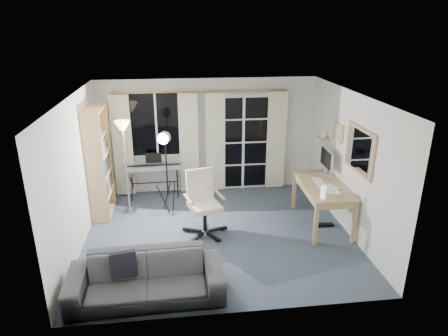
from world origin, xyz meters
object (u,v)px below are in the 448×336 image
at_px(studio_light, 165,148).
at_px(monitor, 327,159).
at_px(bookshelf, 97,165).
at_px(keyboard_piano, 154,167).
at_px(office_chair, 202,196).
at_px(mug, 341,192).
at_px(desk, 323,189).
at_px(sofa, 146,272).
at_px(torchiere_lamp, 124,140).

relative_size(studio_light, monitor, 2.93).
bearing_deg(monitor, bookshelf, 174.93).
bearing_deg(keyboard_piano, monitor, -20.15).
bearing_deg(office_chair, mug, -27.79).
xyz_separation_m(keyboard_piano, desk, (3.02, -1.56, 0.03)).
height_order(keyboard_piano, sofa, keyboard_piano).
xyz_separation_m(torchiere_lamp, mug, (3.59, -1.43, -0.60)).
distance_m(studio_light, desk, 2.92).
bearing_deg(mug, studio_light, 156.54).
xyz_separation_m(bookshelf, monitor, (4.20, -0.50, 0.11)).
bearing_deg(mug, monitor, 84.21).
xyz_separation_m(keyboard_piano, monitor, (3.21, -1.11, 0.42)).
relative_size(bookshelf, desk, 1.38).
relative_size(office_chair, sofa, 0.55).
relative_size(bookshelf, torchiere_lamp, 1.14).
xyz_separation_m(keyboard_piano, sofa, (0.01, -3.25, -0.26)).
bearing_deg(keyboard_piano, bookshelf, -149.66).
bearing_deg(desk, monitor, 68.18).
relative_size(monitor, mug, 4.40).
distance_m(keyboard_piano, mug, 3.74).
xyz_separation_m(desk, mug, (0.10, -0.50, 0.16)).
xyz_separation_m(torchiere_lamp, desk, (3.49, -0.93, -0.76)).
xyz_separation_m(desk, sofa, (-3.01, -1.69, -0.29)).
height_order(monitor, sofa, monitor).
bearing_deg(bookshelf, office_chair, -27.66).
distance_m(studio_light, mug, 3.15).
xyz_separation_m(keyboard_piano, studio_light, (0.27, -0.82, 0.67)).
distance_m(monitor, mug, 0.98).
bearing_deg(keyboard_piano, mug, -34.56).
height_order(keyboard_piano, monitor, monitor).
height_order(torchiere_lamp, mug, torchiere_lamp).
relative_size(monitor, sofa, 0.28).
relative_size(studio_light, mug, 12.88).
height_order(bookshelf, sofa, bookshelf).
height_order(office_chair, monitor, monitor).
relative_size(keyboard_piano, mug, 9.41).
bearing_deg(monitor, sofa, -144.54).
bearing_deg(office_chair, monitor, -4.33).
xyz_separation_m(torchiere_lamp, studio_light, (0.74, -0.19, -0.12)).
relative_size(desk, sofa, 0.73).
relative_size(desk, monitor, 2.63).
xyz_separation_m(studio_light, sofa, (-0.26, -2.43, -0.93)).
distance_m(bookshelf, sofa, 2.88).
relative_size(torchiere_lamp, studio_light, 1.08).
distance_m(bookshelf, studio_light, 1.32).
bearing_deg(mug, desk, 101.31).
bearing_deg(bookshelf, desk, -14.18).
relative_size(keyboard_piano, monitor, 2.14).
xyz_separation_m(office_chair, desk, (2.14, -0.01, 0.02)).
height_order(mug, sofa, mug).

